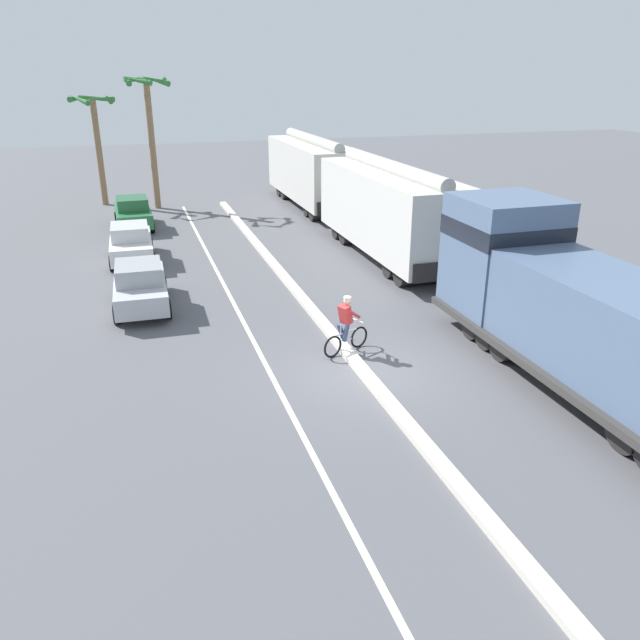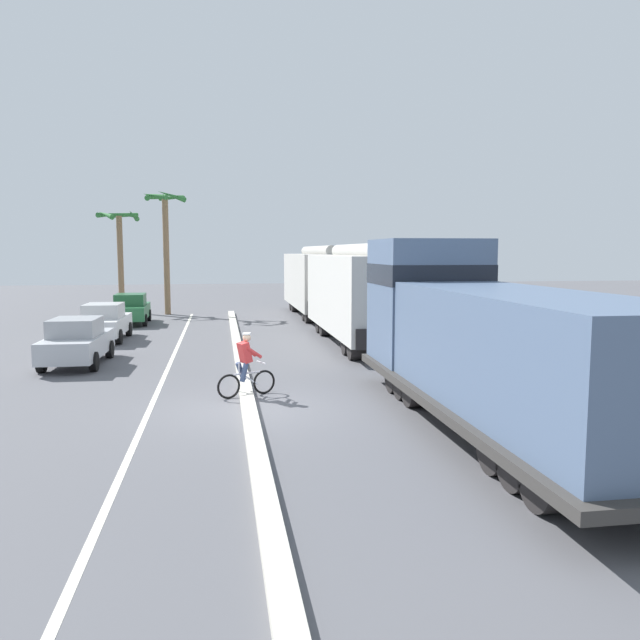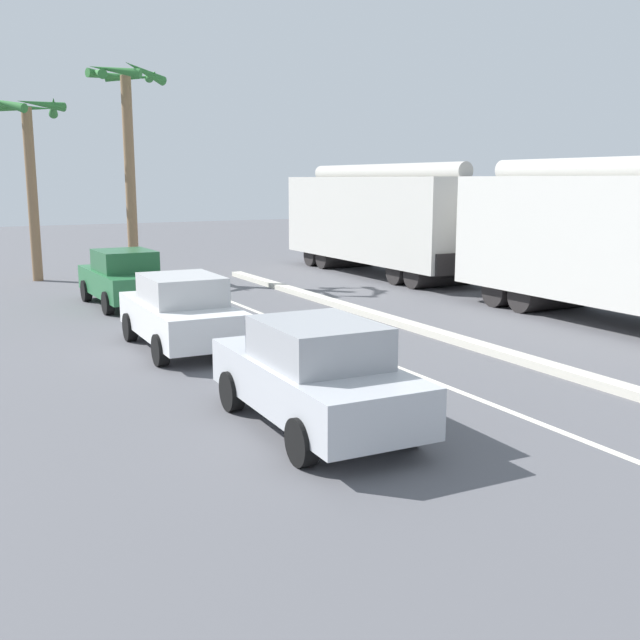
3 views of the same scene
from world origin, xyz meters
name	(u,v)px [view 1 (image 1 of 3)]	position (x,y,z in m)	size (l,w,h in m)	color
ground_plane	(362,372)	(0.00, 0.00, 0.00)	(120.00, 120.00, 0.00)	#56565B
median_curb	(302,298)	(0.00, 6.00, 0.08)	(0.36, 36.00, 0.16)	beige
lane_stripe	(236,307)	(-2.40, 6.00, 0.00)	(0.14, 36.00, 0.01)	silver
locomotive	(577,316)	(5.09, -1.98, 1.80)	(3.10, 11.61, 4.20)	slate
hopper_car_lead	(390,211)	(5.09, 10.18, 2.08)	(2.90, 10.60, 4.18)	beige
hopper_car_middle	(312,171)	(5.09, 21.78, 2.08)	(2.90, 10.60, 4.18)	beige
parked_car_silver	(140,285)	(-5.49, 6.93, 0.82)	(1.90, 4.23, 1.62)	#B7BABF
parked_car_white	(131,243)	(-5.64, 12.91, 0.82)	(1.88, 4.23, 1.62)	silver
parked_car_green	(133,213)	(-5.37, 19.16, 0.82)	(1.93, 4.25, 1.62)	#286B3D
cyclist	(346,327)	(0.00, 1.35, 0.82)	(1.59, 0.78, 1.71)	black
palm_tree_near	(95,124)	(-6.88, 26.05, 4.71)	(2.66, 2.66, 6.49)	#846647
palm_tree_far	(149,111)	(-3.85, 24.08, 5.51)	(2.69, 2.74, 7.51)	#846647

